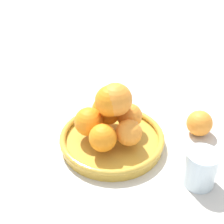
# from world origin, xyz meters

# --- Properties ---
(ground_plane) EXTENTS (4.00, 4.00, 0.00)m
(ground_plane) POSITION_xyz_m (0.00, 0.00, 0.00)
(ground_plane) COLOR beige
(fruit_bowl) EXTENTS (0.27, 0.27, 0.03)m
(fruit_bowl) POSITION_xyz_m (0.00, 0.00, 0.02)
(fruit_bowl) COLOR gold
(fruit_bowl) RESTS_ON ground_plane
(orange_pile) EXTENTS (0.17, 0.18, 0.14)m
(orange_pile) POSITION_xyz_m (0.01, -0.00, 0.09)
(orange_pile) COLOR orange
(orange_pile) RESTS_ON fruit_bowl
(stray_orange) EXTENTS (0.07, 0.07, 0.07)m
(stray_orange) POSITION_xyz_m (-0.05, -0.24, 0.04)
(stray_orange) COLOR orange
(stray_orange) RESTS_ON ground_plane
(drinking_glass) EXTENTS (0.07, 0.07, 0.09)m
(drinking_glass) POSITION_xyz_m (-0.20, -0.13, 0.04)
(drinking_glass) COLOR silver
(drinking_glass) RESTS_ON ground_plane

